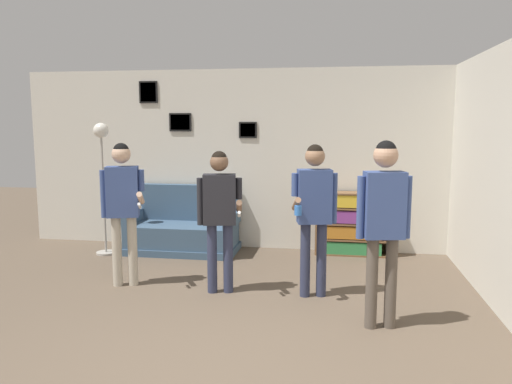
{
  "coord_description": "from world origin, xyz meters",
  "views": [
    {
      "loc": [
        1.01,
        -3.38,
        1.9
      ],
      "look_at": [
        0.14,
        2.01,
        1.14
      ],
      "focal_mm": 35.0,
      "sensor_mm": 36.0,
      "label": 1
    }
  ],
  "objects": [
    {
      "name": "ground_plane",
      "position": [
        0.0,
        0.0,
        0.0
      ],
      "size": [
        20.0,
        20.0,
        0.0
      ],
      "primitive_type": "plane",
      "color": "brown"
    },
    {
      "name": "wall_back",
      "position": [
        -0.01,
        4.05,
        1.35
      ],
      "size": [
        7.65,
        0.08,
        2.7
      ],
      "color": "silver",
      "rests_on": "ground_plane"
    },
    {
      "name": "wall_right",
      "position": [
        2.66,
        2.01,
        1.35
      ],
      "size": [
        0.06,
        6.42,
        2.7
      ],
      "color": "silver",
      "rests_on": "ground_plane"
    },
    {
      "name": "couch",
      "position": [
        -1.22,
        3.64,
        0.31
      ],
      "size": [
        1.63,
        0.8,
        0.97
      ],
      "color": "#3D5670",
      "rests_on": "ground_plane"
    },
    {
      "name": "bookshelf",
      "position": [
        1.25,
        3.83,
        0.45
      ],
      "size": [
        1.04,
        0.3,
        0.91
      ],
      "color": "brown",
      "rests_on": "ground_plane"
    },
    {
      "name": "floor_lamp",
      "position": [
        -2.29,
        3.29,
        1.39
      ],
      "size": [
        0.28,
        0.28,
        1.9
      ],
      "color": "#ADA89E",
      "rests_on": "ground_plane"
    },
    {
      "name": "person_player_foreground_left",
      "position": [
        -1.42,
        1.99,
        1.03
      ],
      "size": [
        0.56,
        0.42,
        1.68
      ],
      "color": "#B7AD99",
      "rests_on": "ground_plane"
    },
    {
      "name": "person_player_foreground_center",
      "position": [
        -0.26,
        1.93,
        0.97
      ],
      "size": [
        0.54,
        0.42,
        1.6
      ],
      "color": "#2D334C",
      "rests_on": "ground_plane"
    },
    {
      "name": "person_watcher_holding_cup",
      "position": [
        0.79,
        1.96,
        1.03
      ],
      "size": [
        0.49,
        0.49,
        1.68
      ],
      "color": "#2D334C",
      "rests_on": "ground_plane"
    },
    {
      "name": "person_spectator_near_bookshelf",
      "position": [
        1.45,
        1.21,
        1.08
      ],
      "size": [
        0.49,
        0.27,
        1.75
      ],
      "color": "brown",
      "rests_on": "ground_plane"
    }
  ]
}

